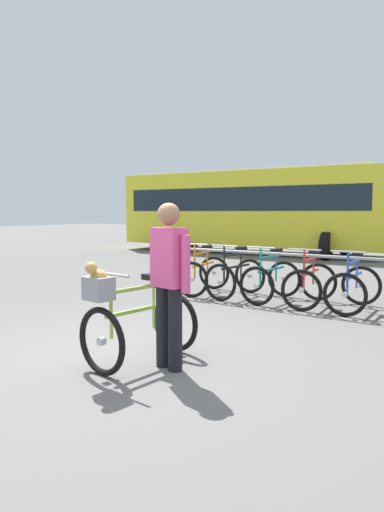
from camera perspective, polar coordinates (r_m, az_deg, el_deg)
name	(u,v)px	position (r m, az deg, el deg)	size (l,w,h in m)	color
ground_plane	(121,357)	(5.08, -8.78, -12.34)	(80.00, 80.00, 0.00)	#605E5B
bike_rack_rail	(273,263)	(7.86, 10.00, -0.90)	(3.91, 0.17, 0.88)	#99999E
racked_bike_orange	(203,274)	(8.76, 1.42, -2.25)	(0.78, 1.16, 0.97)	black
racked_bike_black	(236,277)	(8.41, 5.44, -2.60)	(0.75, 1.14, 0.97)	black
racked_bike_teal	(271,280)	(8.10, 9.80, -2.97)	(0.75, 1.14, 0.97)	black
racked_bike_red	(310,284)	(7.85, 14.47, -3.34)	(0.71, 1.13, 0.97)	black
racked_bike_blue	(354,288)	(7.64, 19.43, -3.71)	(0.67, 1.09, 0.97)	black
featured_bicycle	(132,318)	(4.70, -7.48, -7.66)	(0.81, 1.24, 1.09)	black
person_with_featured_bike	(169,278)	(4.49, -2.89, -2.75)	(0.52, 0.27, 1.64)	black
bus_distant	(250,207)	(17.60, 7.21, 6.10)	(10.04, 3.50, 3.08)	yellow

